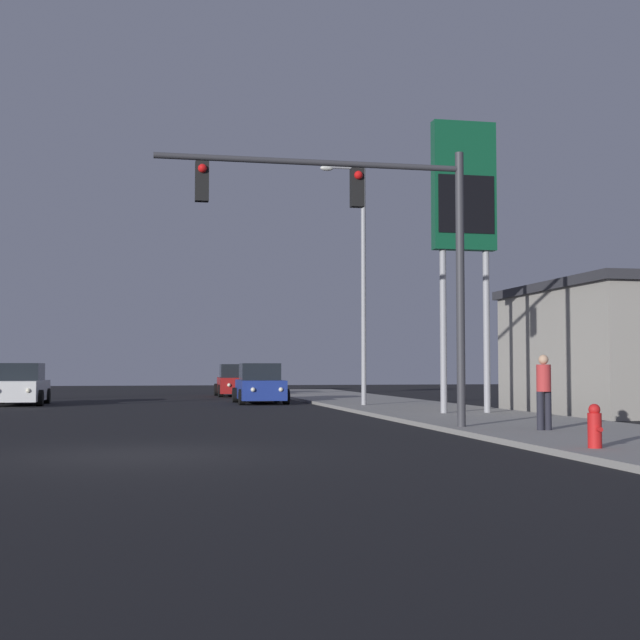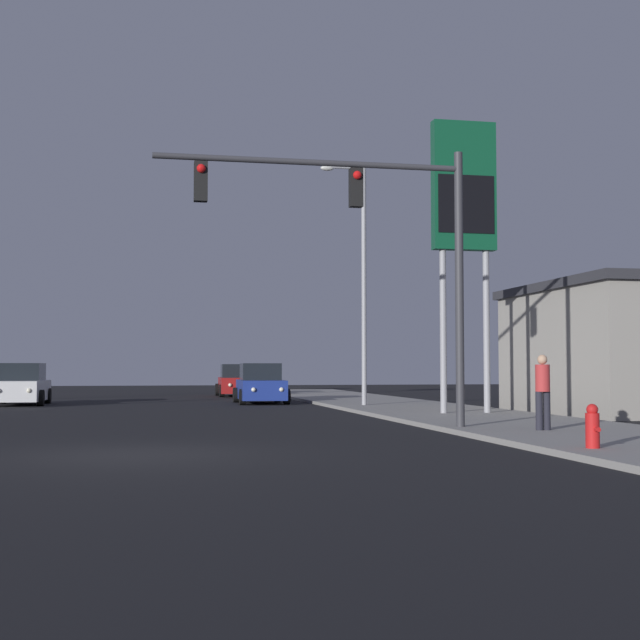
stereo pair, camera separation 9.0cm
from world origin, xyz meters
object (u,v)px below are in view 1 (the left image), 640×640
at_px(car_blue, 260,385).
at_px(traffic_light_mast, 376,229).
at_px(car_white, 21,386).
at_px(fire_hydrant, 595,427).
at_px(gas_station_sign, 464,202).
at_px(pedestrian_on_sidewalk, 544,389).
at_px(street_lamp, 360,271).
at_px(car_red, 236,382).

xyz_separation_m(car_blue, traffic_light_mast, (0.43, -17.32, 3.96)).
height_order(car_white, fire_hydrant, car_white).
bearing_deg(gas_station_sign, car_blue, 113.19).
bearing_deg(car_blue, pedestrian_on_sidewalk, 103.75).
xyz_separation_m(car_blue, gas_station_sign, (4.85, -11.33, 5.86)).
distance_m(street_lamp, pedestrian_on_sidewalk, 14.27).
distance_m(car_white, pedestrian_on_sidewalk, 23.41).
distance_m(car_blue, fire_hydrant, 23.23).
xyz_separation_m(fire_hydrant, pedestrian_on_sidewalk, (1.10, 4.29, 0.55)).
height_order(car_red, street_lamp, street_lamp).
bearing_deg(street_lamp, gas_station_sign, -74.02).
distance_m(car_blue, traffic_light_mast, 17.78).
bearing_deg(car_white, gas_station_sign, 142.82).
relative_size(car_white, gas_station_sign, 0.48).
height_order(car_red, fire_hydrant, car_red).
relative_size(car_blue, fire_hydrant, 5.71).
height_order(traffic_light_mast, gas_station_sign, gas_station_sign).
bearing_deg(fire_hydrant, gas_station_sign, 80.00).
bearing_deg(car_red, car_blue, 92.44).
height_order(gas_station_sign, fire_hydrant, gas_station_sign).
distance_m(gas_station_sign, pedestrian_on_sidewalk, 9.35).
height_order(street_lamp, fire_hydrant, street_lamp).
distance_m(car_red, car_blue, 9.59).
bearing_deg(fire_hydrant, car_white, 118.01).
height_order(car_white, gas_station_sign, gas_station_sign).
relative_size(car_red, fire_hydrant, 5.72).
xyz_separation_m(car_white, car_blue, (9.65, -0.32, 0.00)).
xyz_separation_m(car_white, fire_hydrant, (12.44, -23.38, -0.27)).
relative_size(street_lamp, fire_hydrant, 11.84).
bearing_deg(gas_station_sign, fire_hydrant, -100.00).
bearing_deg(car_red, traffic_light_mast, 93.25).
xyz_separation_m(car_red, pedestrian_on_sidewalk, (3.92, -28.36, 0.27)).
distance_m(car_blue, gas_station_sign, 13.65).
bearing_deg(car_blue, traffic_light_mast, 93.46).
xyz_separation_m(car_red, street_lamp, (3.10, -14.71, 4.36)).
relative_size(car_red, pedestrian_on_sidewalk, 2.60).
xyz_separation_m(car_red, car_white, (-9.62, -9.27, 0.00)).
height_order(fire_hydrant, pedestrian_on_sidewalk, pedestrian_on_sidewalk).
distance_m(car_white, traffic_light_mast, 20.70).
xyz_separation_m(car_red, traffic_light_mast, (0.46, -26.91, 3.96)).
xyz_separation_m(car_red, gas_station_sign, (4.88, -20.92, 5.86)).
relative_size(car_blue, traffic_light_mast, 0.60).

